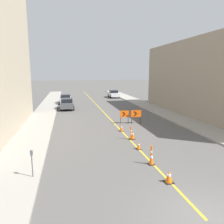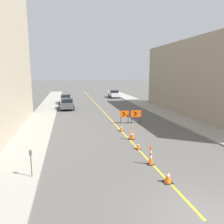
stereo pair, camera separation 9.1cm
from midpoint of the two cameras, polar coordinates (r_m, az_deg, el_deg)
ground_plane at (r=9.35m, az=23.23°, el=-24.60°), size 300.00×300.00×0.00m
lane_stripe at (r=34.62m, az=-3.79°, el=1.54°), size 0.12×55.46×0.01m
sidewalk_left at (r=34.41m, az=-16.51°, el=1.19°), size 2.91×55.46×0.14m
sidewalk_right at (r=36.45m, az=8.21°, el=1.99°), size 2.91×55.46×0.14m
building_facade_right at (r=29.05m, az=23.88°, el=8.07°), size 6.00×24.05×9.13m
traffic_cone_nearest at (r=11.26m, az=14.43°, el=-16.03°), size 0.44×0.44×0.60m
traffic_cone_second at (r=13.02m, az=10.05°, el=-11.93°), size 0.36×0.36×0.69m
traffic_cone_third at (r=15.34m, az=6.82°, el=-8.73°), size 0.34×0.34×0.52m
traffic_cone_fourth at (r=17.52m, az=5.28°, el=-6.00°), size 0.39×0.39×0.68m
traffic_cone_fifth at (r=19.77m, az=2.34°, el=-4.19°), size 0.36×0.36×0.61m
delineator_post_front at (r=12.95m, az=10.00°, el=-11.34°), size 0.31×0.31×1.15m
delineator_post_rear at (r=17.36m, az=4.80°, el=-5.72°), size 0.31×0.31×1.08m
arrow_barricade_primary at (r=22.67m, az=3.17°, el=-0.67°), size 0.94×0.11×1.35m
arrow_barricade_secondary at (r=22.74m, az=6.19°, el=-0.57°), size 1.11×0.10×1.40m
parked_car_curb_near at (r=32.23m, az=-11.72°, el=2.13°), size 1.95×4.35×1.59m
parked_car_curb_mid at (r=38.06m, az=-12.07°, el=3.33°), size 1.94×4.33×1.59m
parked_car_curb_far at (r=46.60m, az=0.33°, el=4.78°), size 1.93×4.31×1.59m
parking_meter_near_curb at (r=11.59m, az=-20.45°, el=-11.14°), size 0.12×0.11×1.40m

